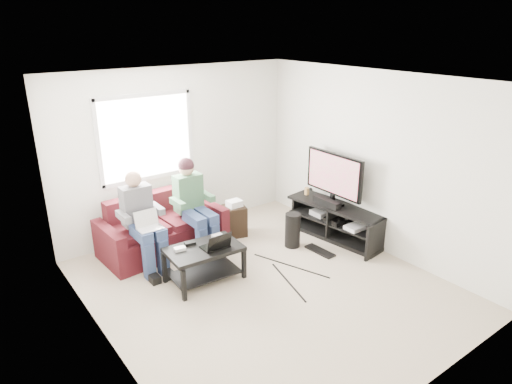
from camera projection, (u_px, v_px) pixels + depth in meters
floor at (265, 286)px, 5.88m from camera, size 4.50×4.50×0.00m
ceiling at (267, 80)px, 4.97m from camera, size 4.50×4.50×0.00m
wall_back at (178, 152)px, 7.11m from camera, size 4.50×0.00×4.50m
wall_front at (435, 269)px, 3.74m from camera, size 4.50×0.00×4.50m
wall_left at (99, 236)px, 4.30m from camera, size 0.00×4.50×4.50m
wall_right at (376, 163)px, 6.55m from camera, size 0.00×4.50×4.50m
window at (146, 138)px, 6.71m from camera, size 1.48×0.04×1.28m
sofa at (162, 230)px, 6.73m from camera, size 1.79×0.92×0.82m
person_left at (142, 217)px, 6.13m from camera, size 0.40×0.71×1.34m
person_right at (193, 200)px, 6.58m from camera, size 0.40×0.71×1.38m
laptop_silver at (149, 224)px, 5.97m from camera, size 0.37×0.30×0.24m
coffee_table at (204, 256)px, 5.90m from camera, size 0.99×0.64×0.48m
laptop_black at (215, 239)px, 5.83m from camera, size 0.38×0.30×0.24m
controller_a at (180, 249)px, 5.79m from camera, size 0.15×0.11×0.04m
controller_b at (190, 243)px, 5.93m from camera, size 0.15×0.11×0.04m
controller_c at (217, 236)px, 6.13m from camera, size 0.14×0.10×0.04m
tv_stand at (336, 223)px, 7.15m from camera, size 0.70×1.68×0.54m
tv at (334, 176)px, 6.96m from camera, size 0.12×1.10×0.81m
soundbar at (327, 202)px, 7.03m from camera, size 0.12×0.50×0.10m
drink_cup at (307, 191)px, 7.47m from camera, size 0.08×0.08×0.12m
console_white at (355, 227)px, 6.82m from camera, size 0.30×0.22×0.06m
console_grey at (322, 212)px, 7.34m from camera, size 0.34×0.26×0.08m
console_black at (338, 219)px, 7.08m from camera, size 0.38×0.30×0.07m
subwoofer at (293, 230)px, 6.84m from camera, size 0.23×0.23×0.53m
keyboard_floor at (320, 251)px, 6.75m from camera, size 0.18×0.50×0.03m
end_table at (235, 219)px, 7.21m from camera, size 0.33×0.33×0.59m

